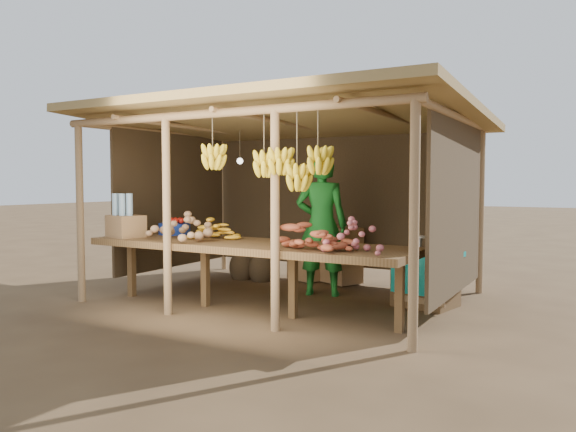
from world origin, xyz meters
The scene contains 13 objects.
ground centered at (0.00, 0.00, 0.00)m, with size 60.00×60.00×0.00m, color brown.
stall_structure centered at (0.06, 0.00, 1.91)m, with size 4.70×3.50×2.43m.
counter centered at (0.00, -0.95, 0.74)m, with size 3.90×1.05×0.80m.
potato_heap centered at (-0.77, -1.16, 0.98)m, with size 0.96×0.58×0.36m, color #9B7450, non-canonical shape.
sweet_potato_heap centered at (0.96, -1.23, 0.98)m, with size 0.86×0.52×0.35m, color #A5492A, non-canonical shape.
onion_heap centered at (1.44, -1.25, 0.98)m, with size 0.70×0.42×0.35m, color #B5585B, non-canonical shape.
banana_pile centered at (-0.57, -0.85, 0.97)m, with size 0.57×0.34×0.35m, color yellow, non-canonical shape.
tomato_basin centered at (-1.37, -0.60, 0.89)m, with size 0.42×0.42×0.22m.
bottle_box centered at (-1.65, -1.18, 1.01)m, with size 0.51×0.45×0.54m.
vendor centered at (0.32, 0.33, 0.93)m, with size 0.67×0.44×1.85m, color #197423.
tarp_crate centered at (1.70, 0.34, 0.35)m, with size 0.83×0.76×0.86m.
carton_stack centered at (0.03, 1.20, 0.36)m, with size 1.18×0.57×0.81m.
burlap_sacks centered at (-1.10, 0.81, 0.23)m, with size 0.74×0.39×0.52m.
Camera 1 is at (3.53, -6.25, 1.48)m, focal length 35.00 mm.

